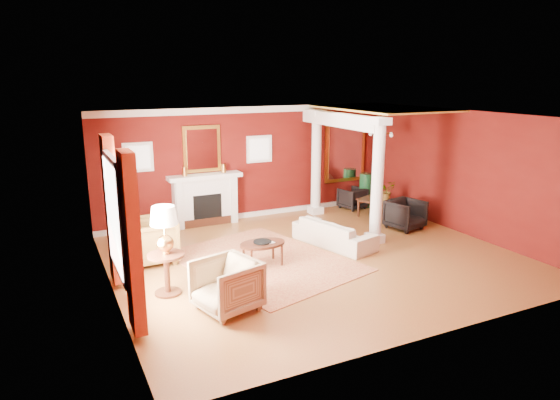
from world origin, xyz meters
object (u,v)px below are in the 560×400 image
sofa (334,229)px  side_table (165,235)px  coffee_table (263,245)px  armchair_stripe (226,283)px  armchair_leopard (149,239)px  dining_table (386,204)px

sofa → side_table: side_table is taller
coffee_table → armchair_stripe: bearing=-130.4°
coffee_table → side_table: 2.17m
armchair_leopard → armchair_stripe: bearing=12.9°
armchair_leopard → coffee_table: bearing=59.0°
armchair_stripe → dining_table: (5.57, 3.19, -0.08)m
coffee_table → side_table: size_ratio=0.59×
dining_table → armchair_leopard: bearing=72.0°
sofa → coffee_table: size_ratio=2.09×
armchair_leopard → dining_table: (6.25, 0.53, -0.12)m
armchair_stripe → side_table: (-0.71, 1.02, 0.60)m
coffee_table → dining_table: (4.27, 1.66, -0.04)m
sofa → dining_table: 2.65m
armchair_stripe → side_table: bearing=-160.7°
armchair_leopard → sofa: bearing=78.4°
armchair_leopard → dining_table: 6.27m
coffee_table → dining_table: bearing=21.2°
dining_table → sofa: bearing=94.9°
sofa → coffee_table: bearing=86.8°
sofa → side_table: bearing=87.7°
armchair_stripe → coffee_table: armchair_stripe is taller
armchair_stripe → side_table: side_table is taller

